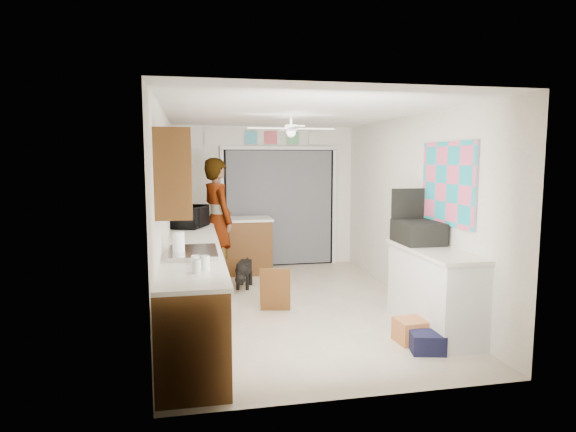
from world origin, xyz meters
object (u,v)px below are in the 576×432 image
suitcase (418,232)px  cardboard_box (414,330)px  cup (197,260)px  dog (244,273)px  navy_crate (427,343)px  man (218,220)px  paper_towel_roll (179,244)px  microwave (190,217)px

suitcase → cardboard_box: suitcase is taller
cup → dog: 2.75m
cup → suitcase: bearing=14.6°
navy_crate → man: 3.90m
cup → paper_towel_roll: (-0.17, 0.45, 0.08)m
cup → navy_crate: 2.43m
cup → cardboard_box: bearing=0.7°
cardboard_box → dog: size_ratio=0.70×
paper_towel_roll → man: bearing=78.5°
cardboard_box → man: man is taller
paper_towel_roll → navy_crate: 2.70m
cardboard_box → dog: (-1.54, 2.51, 0.10)m
cup → navy_crate: size_ratio=0.34×
paper_towel_roll → navy_crate: size_ratio=0.77×
microwave → dog: size_ratio=1.01×
microwave → cup: 2.51m
suitcase → man: man is taller
paper_towel_roll → suitcase: size_ratio=0.41×
dog → man: bearing=142.7°
suitcase → cardboard_box: bearing=-115.6°
suitcase → dog: size_ratio=1.07×
cardboard_box → man: 3.66m
microwave → man: size_ratio=0.29×
paper_towel_roll → dog: bearing=67.1°
microwave → suitcase: bearing=-103.6°
microwave → paper_towel_roll: (-0.11, -2.06, -0.03)m
cup → man: 3.06m
cup → cardboard_box: 2.41m
man → navy_crate: bearing=-172.4°
navy_crate → dog: size_ratio=0.58×
paper_towel_roll → cardboard_box: 2.64m
suitcase → dog: (-1.86, 1.87, -0.85)m
paper_towel_roll → suitcase: suitcase is taller
navy_crate → microwave: bearing=130.0°
microwave → dog: microwave is taller
cup → dog: (0.71, 2.54, -0.76)m
paper_towel_roll → navy_crate: paper_towel_roll is taller
microwave → cardboard_box: (2.32, -2.48, -0.97)m
microwave → dog: bearing=-66.3°
paper_towel_roll → dog: 2.43m
navy_crate → dog: dog is taller
cardboard_box → navy_crate: 0.29m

